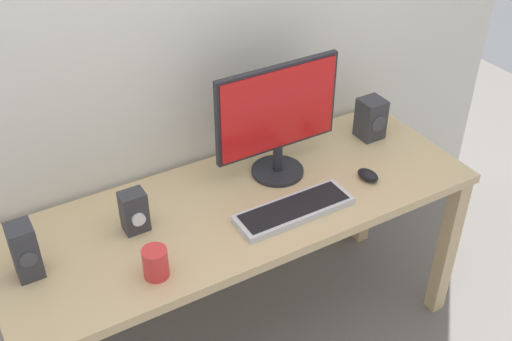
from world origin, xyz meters
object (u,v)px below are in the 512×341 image
Objects in this scene: keyboard_primary at (294,210)px; mouse at (368,175)px; speaker_right at (371,118)px; audio_controller at (134,212)px; coffee_mug at (156,263)px; desk at (241,223)px; monitor at (277,117)px; speaker_left at (25,251)px.

mouse reaches higher than keyboard_primary.
speaker_right is 1.12× the size of audio_controller.
coffee_mug reaches higher than mouse.
monitor is at bearing 25.12° from desk.
audio_controller is at bearing -176.23° from speaker_right.
mouse is at bearing -13.60° from desk.
keyboard_primary is at bearing -153.99° from speaker_right.
keyboard_primary is 4.86× the size of mouse.
mouse is 0.86× the size of coffee_mug.
speaker_right is (0.55, 0.27, 0.07)m from keyboard_primary.
coffee_mug is at bearing 172.24° from mouse.
desk is 0.23m from keyboard_primary.
audio_controller is (0.37, 0.04, -0.02)m from speaker_left.
monitor is at bearing 129.16° from mouse.
mouse is 0.90m from coffee_mug.
coffee_mug is (-0.62, -0.29, -0.19)m from monitor.
speaker_right is at bearing 10.16° from desk.
speaker_right is (0.69, 0.12, 0.18)m from desk.
keyboard_primary is 0.62m from speaker_right.
audio_controller is (-0.60, -0.05, -0.17)m from monitor.
speaker_left is at bearing 178.68° from desk.
keyboard_primary is (0.13, -0.15, 0.11)m from desk.
monitor is 0.98m from speaker_left.
speaker_right reaches higher than audio_controller.
speaker_left reaches higher than speaker_right.
keyboard_primary is 2.27× the size of speaker_left.
keyboard_primary is 0.36m from mouse.
mouse is (0.35, 0.03, 0.01)m from keyboard_primary.
desk is at bearing -169.84° from speaker_right.
speaker_right reaches higher than mouse.
speaker_right is at bearing 4.21° from speaker_left.
mouse reaches higher than desk.
keyboard_primary is at bearing 172.24° from mouse.
audio_controller is at bearing 5.49° from speaker_left.
speaker_left reaches higher than coffee_mug.
monitor reaches higher than mouse.
speaker_right reaches higher than desk.
keyboard_primary is at bearing -10.47° from speaker_left.
monitor is (0.21, 0.10, 0.34)m from desk.
coffee_mug is at bearing -96.38° from audio_controller.
monitor is at bearing 4.56° from audio_controller.
desk is 0.42m from audio_controller.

